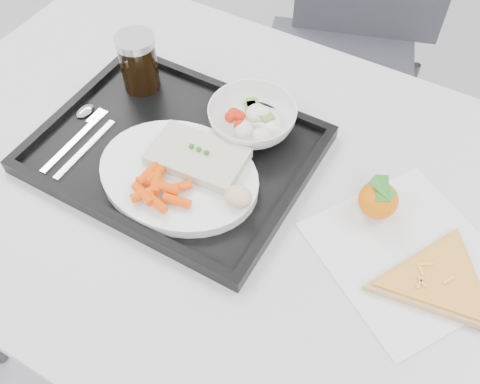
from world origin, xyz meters
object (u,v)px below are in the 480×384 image
object	(u,v)px
chair	(352,33)
dinner_plate	(179,175)
table	(229,203)
salad_bowl	(252,119)
tangerine	(378,200)
tray	(175,151)
pizza_slice	(439,281)
cola_glass	(138,62)

from	to	relation	value
chair	dinner_plate	distance (m)	0.84
table	chair	world-z (taller)	chair
dinner_plate	salad_bowl	bearing A→B (deg)	73.05
table	salad_bowl	xyz separation A→B (m)	(-0.02, 0.11, 0.11)
salad_bowl	tangerine	size ratio (longest dim) A/B	2.32
chair	tray	size ratio (longest dim) A/B	2.07
table	dinner_plate	world-z (taller)	dinner_plate
dinner_plate	tangerine	distance (m)	0.32
chair	tangerine	distance (m)	0.80
table	dinner_plate	xyz separation A→B (m)	(-0.06, -0.05, 0.09)
dinner_plate	tangerine	xyz separation A→B (m)	(0.30, 0.10, 0.01)
tangerine	pizza_slice	size ratio (longest dim) A/B	0.21
dinner_plate	tangerine	size ratio (longest dim) A/B	4.12
table	cola_glass	bearing A→B (deg)	157.23
table	dinner_plate	distance (m)	0.12
dinner_plate	pizza_slice	distance (m)	0.42
chair	cola_glass	xyz separation A→B (m)	(-0.19, -0.65, 0.28)
salad_bowl	pizza_slice	world-z (taller)	salad_bowl
cola_glass	pizza_slice	distance (m)	0.62
chair	dinner_plate	bearing A→B (deg)	-90.75
tangerine	table	bearing A→B (deg)	-166.82
pizza_slice	tray	bearing A→B (deg)	177.56
cola_glass	dinner_plate	bearing A→B (deg)	-39.76
chair	salad_bowl	world-z (taller)	chair
tangerine	cola_glass	bearing A→B (deg)	174.15
chair	salad_bowl	distance (m)	0.69
table	cola_glass	xyz separation A→B (m)	(-0.25, 0.10, 0.14)
tray	cola_glass	world-z (taller)	cola_glass
table	cola_glass	size ratio (longest dim) A/B	11.11
tray	pizza_slice	xyz separation A→B (m)	(0.47, -0.02, 0.00)
table	tangerine	size ratio (longest dim) A/B	18.30
tray	tangerine	world-z (taller)	tangerine
dinner_plate	salad_bowl	size ratio (longest dim) A/B	1.78
cola_glass	tangerine	bearing A→B (deg)	-5.85
dinner_plate	tray	bearing A→B (deg)	130.38
chair	salad_bowl	size ratio (longest dim) A/B	6.11
tangerine	dinner_plate	bearing A→B (deg)	-160.85
table	pizza_slice	bearing A→B (deg)	-2.89
cola_glass	tray	bearing A→B (deg)	-36.01
pizza_slice	dinner_plate	bearing A→B (deg)	-175.84
table	tray	size ratio (longest dim) A/B	2.67
table	chair	distance (m)	0.77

